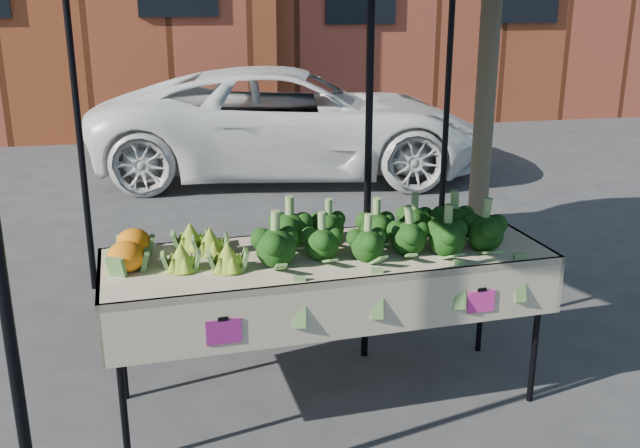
{
  "coord_description": "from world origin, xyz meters",
  "views": [
    {
      "loc": [
        -0.8,
        -3.68,
        2.23
      ],
      "look_at": [
        0.01,
        0.11,
        1.0
      ],
      "focal_mm": 40.66,
      "sensor_mm": 36.0,
      "label": 1
    }
  ],
  "objects": [
    {
      "name": "broccoli_heap",
      "position": [
        0.28,
        -0.07,
        1.03
      ],
      "size": [
        1.36,
        0.56,
        0.25
      ],
      "primitive_type": "ellipsoid",
      "color": "black",
      "rests_on": "table"
    },
    {
      "name": "romanesco_cluster",
      "position": [
        -0.66,
        -0.06,
        1.0
      ],
      "size": [
        0.42,
        0.56,
        0.19
      ],
      "primitive_type": "ellipsoid",
      "color": "#ACBC38",
      "rests_on": "table"
    },
    {
      "name": "cauliflower_pair",
      "position": [
        -1.03,
        -0.03,
        0.99
      ],
      "size": [
        0.22,
        0.42,
        0.18
      ],
      "primitive_type": "ellipsoid",
      "color": "orange",
      "rests_on": "table"
    },
    {
      "name": "table",
      "position": [
        0.01,
        -0.09,
        0.45
      ],
      "size": [
        2.44,
        0.93,
        0.9
      ],
      "color": "#C0AB90",
      "rests_on": "ground"
    },
    {
      "name": "canopy",
      "position": [
        0.01,
        0.46,
        1.37
      ],
      "size": [
        3.16,
        3.16,
        2.74
      ],
      "primitive_type": null,
      "color": "black",
      "rests_on": "ground"
    },
    {
      "name": "street_tree",
      "position": [
        1.47,
        1.22,
        2.12
      ],
      "size": [
        2.16,
        2.16,
        4.25
      ],
      "primitive_type": null,
      "color": "#1E4C14",
      "rests_on": "ground"
    },
    {
      "name": "ground",
      "position": [
        0.0,
        0.0,
        0.0
      ],
      "size": [
        90.0,
        90.0,
        0.0
      ],
      "primitive_type": "plane",
      "color": "#313134"
    }
  ]
}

